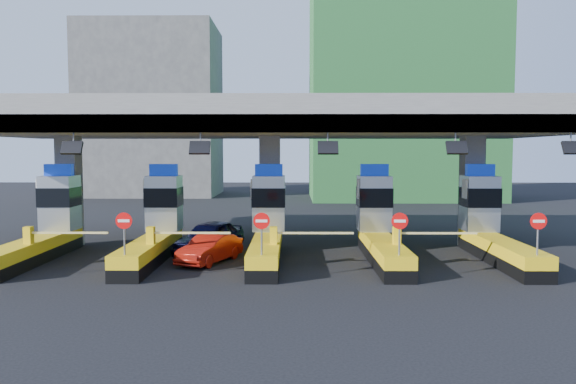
{
  "coord_description": "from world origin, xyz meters",
  "views": [
    {
      "loc": [
        1.11,
        -24.78,
        4.78
      ],
      "look_at": [
        0.92,
        0.0,
        2.96
      ],
      "focal_mm": 35.0,
      "sensor_mm": 36.0,
      "label": 1
    }
  ],
  "objects": [
    {
      "name": "bg_building_concrete",
      "position": [
        -14.0,
        36.0,
        9.0
      ],
      "size": [
        14.0,
        10.0,
        18.0
      ],
      "primitive_type": "cube",
      "color": "#4C4C49",
      "rests_on": "ground"
    },
    {
      "name": "toll_lane_far_left",
      "position": [
        -10.0,
        0.28,
        1.4
      ],
      "size": [
        4.43,
        8.0,
        4.16
      ],
      "color": "black",
      "rests_on": "ground"
    },
    {
      "name": "toll_lane_right",
      "position": [
        5.0,
        0.28,
        1.4
      ],
      "size": [
        4.43,
        8.0,
        4.16
      ],
      "color": "black",
      "rests_on": "ground"
    },
    {
      "name": "red_car",
      "position": [
        -2.41,
        -1.08,
        0.6
      ],
      "size": [
        2.6,
        3.85,
        1.2
      ],
      "primitive_type": "imported",
      "rotation": [
        0.0,
        0.0,
        -0.4
      ],
      "color": "maroon",
      "rests_on": "ground"
    },
    {
      "name": "toll_lane_center",
      "position": [
        0.0,
        0.28,
        1.4
      ],
      "size": [
        4.43,
        8.0,
        4.16
      ],
      "color": "black",
      "rests_on": "ground"
    },
    {
      "name": "toll_lane_far_right",
      "position": [
        10.0,
        0.28,
        1.4
      ],
      "size": [
        4.43,
        8.0,
        4.16
      ],
      "color": "black",
      "rests_on": "ground"
    },
    {
      "name": "ground",
      "position": [
        0.0,
        0.0,
        0.0
      ],
      "size": [
        120.0,
        120.0,
        0.0
      ],
      "primitive_type": "plane",
      "color": "black",
      "rests_on": "ground"
    },
    {
      "name": "toll_lane_left",
      "position": [
        -5.0,
        0.28,
        1.4
      ],
      "size": [
        4.43,
        8.0,
        4.16
      ],
      "color": "black",
      "rests_on": "ground"
    },
    {
      "name": "van",
      "position": [
        -2.72,
        0.96,
        0.77
      ],
      "size": [
        3.21,
        4.85,
        1.53
      ],
      "primitive_type": "imported",
      "rotation": [
        0.0,
        0.0,
        -0.34
      ],
      "color": "black",
      "rests_on": "ground"
    },
    {
      "name": "toll_canopy",
      "position": [
        0.0,
        2.87,
        6.13
      ],
      "size": [
        28.0,
        12.09,
        7.0
      ],
      "color": "slate",
      "rests_on": "ground"
    },
    {
      "name": "bg_building_scaffold",
      "position": [
        12.0,
        32.0,
        14.0
      ],
      "size": [
        18.0,
        12.0,
        28.0
      ],
      "primitive_type": "cube",
      "color": "#1E5926",
      "rests_on": "ground"
    }
  ]
}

